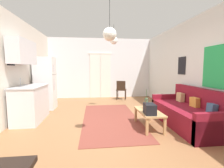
# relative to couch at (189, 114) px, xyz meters

# --- Properties ---
(ground_plane) EXTENTS (5.26, 8.32, 0.10)m
(ground_plane) POSITION_rel_couch_xyz_m (-1.91, 0.09, -0.34)
(ground_plane) COLOR #8E603D
(wall_back) EXTENTS (4.86, 0.13, 2.73)m
(wall_back) POSITION_rel_couch_xyz_m (-1.92, 3.99, 1.07)
(wall_back) COLOR silver
(wall_back) RESTS_ON ground_plane
(wall_right) EXTENTS (0.12, 7.92, 2.73)m
(wall_right) POSITION_rel_couch_xyz_m (0.46, 0.09, 1.08)
(wall_right) COLOR silver
(wall_right) RESTS_ON ground_plane
(area_rug) EXTENTS (1.46, 3.15, 0.01)m
(area_rug) POSITION_rel_couch_xyz_m (-1.80, 0.71, -0.28)
(area_rug) COLOR brown
(area_rug) RESTS_ON ground_plane
(couch) EXTENTS (0.88, 2.07, 0.90)m
(couch) POSITION_rel_couch_xyz_m (0.00, 0.00, 0.00)
(couch) COLOR maroon
(couch) RESTS_ON ground_plane
(coffee_table) EXTENTS (0.46, 0.95, 0.40)m
(coffee_table) POSITION_rel_couch_xyz_m (-1.00, -0.03, 0.05)
(coffee_table) COLOR tan
(coffee_table) RESTS_ON ground_plane
(bamboo_vase) EXTENTS (0.08, 0.08, 0.47)m
(bamboo_vase) POSITION_rel_couch_xyz_m (-0.99, 0.17, 0.24)
(bamboo_vase) COLOR #47704C
(bamboo_vase) RESTS_ON coffee_table
(handbag) EXTENTS (0.25, 0.34, 0.35)m
(handbag) POSITION_rel_couch_xyz_m (-1.07, -0.29, 0.22)
(handbag) COLOR black
(handbag) RESTS_ON coffee_table
(refrigerator) EXTENTS (0.64, 0.62, 1.73)m
(refrigerator) POSITION_rel_couch_xyz_m (-3.86, 2.05, 0.58)
(refrigerator) COLOR white
(refrigerator) RESTS_ON ground_plane
(kitchen_counter) EXTENTS (0.62, 1.19, 2.08)m
(kitchen_counter) POSITION_rel_couch_xyz_m (-3.91, 0.79, 0.49)
(kitchen_counter) COLOR silver
(kitchen_counter) RESTS_ON ground_plane
(accent_chair) EXTENTS (0.51, 0.50, 0.83)m
(accent_chair) POSITION_rel_couch_xyz_m (-1.06, 3.26, 0.19)
(accent_chair) COLOR black
(accent_chair) RESTS_ON ground_plane
(pendant_lamp_near) EXTENTS (0.24, 0.24, 0.89)m
(pendant_lamp_near) POSITION_rel_couch_xyz_m (-1.97, -0.66, 1.67)
(pendant_lamp_near) COLOR black
(pendant_lamp_far) EXTENTS (0.25, 0.25, 0.61)m
(pendant_lamp_far) POSITION_rel_couch_xyz_m (-1.61, 1.61, 1.96)
(pendant_lamp_far) COLOR black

